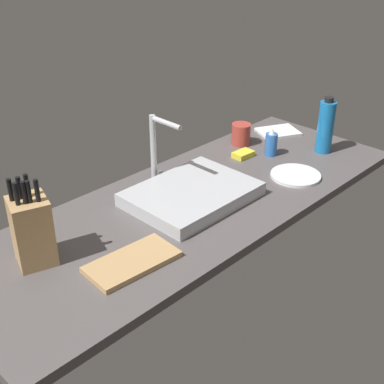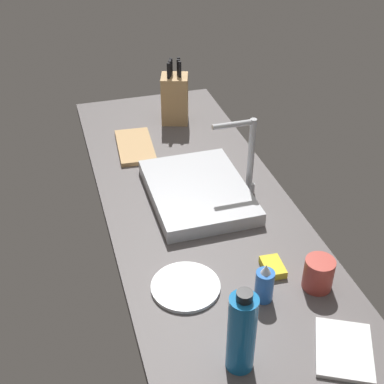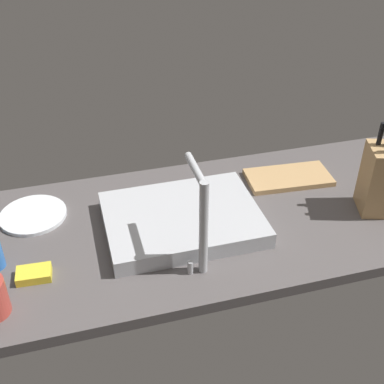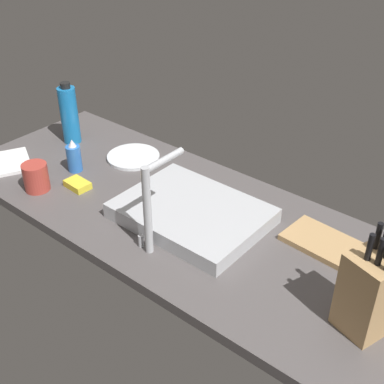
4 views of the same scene
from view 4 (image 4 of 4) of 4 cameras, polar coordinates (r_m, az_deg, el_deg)
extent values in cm
cube|color=#514C4C|center=(166.85, 0.04, -3.33)|extent=(183.65, 66.25, 3.50)
cube|color=#B7BABF|center=(163.43, -0.03, -2.35)|extent=(45.64, 34.06, 5.06)
cylinder|color=#B7BABF|center=(144.31, -4.98, -2.17)|extent=(2.40, 2.40, 28.49)
cylinder|color=#B7BABF|center=(141.77, -3.15, 3.55)|extent=(2.00, 14.91, 2.00)
cylinder|color=#B7BABF|center=(153.63, -5.71, -5.42)|extent=(1.60, 1.60, 4.00)
cube|color=tan|center=(130.49, 19.11, -10.61)|extent=(14.13, 14.48, 21.71)
cylinder|color=black|center=(119.80, 20.25, -6.25)|extent=(1.76, 1.76, 7.03)
cylinder|color=black|center=(120.33, 19.18, -5.81)|extent=(1.76, 1.76, 7.03)
cylinder|color=black|center=(124.35, 19.99, -4.60)|extent=(1.76, 1.76, 7.03)
cube|color=tan|center=(157.99, 15.25, -5.88)|extent=(29.50, 16.45, 1.80)
cylinder|color=blue|center=(193.61, -12.98, 3.66)|extent=(5.36, 5.36, 9.91)
cone|color=silver|center=(190.67, -13.21, 5.32)|extent=(2.95, 2.95, 2.80)
cylinder|color=#1970B7|center=(212.40, -13.49, 8.29)|extent=(7.08, 7.08, 23.06)
cylinder|color=black|center=(207.65, -13.94, 11.45)|extent=(3.89, 3.89, 2.20)
cylinder|color=white|center=(200.08, -6.54, 3.91)|extent=(20.35, 20.35, 1.20)
cube|color=white|center=(207.03, -19.60, 3.14)|extent=(23.11, 21.13, 1.20)
cylinder|color=#B23D33|center=(185.40, -16.97, 1.60)|extent=(8.74, 8.74, 9.87)
cube|color=yellow|center=(184.68, -12.61, 0.82)|extent=(9.34, 6.52, 2.40)
camera|label=1|loc=(2.26, 54.15, 20.90)|focal=49.36mm
camera|label=2|loc=(2.79, -21.98, 34.00)|focal=49.48mm
camera|label=3|loc=(1.14, -59.61, 16.19)|focal=46.48mm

